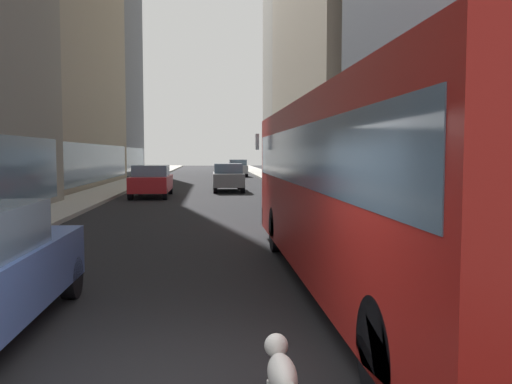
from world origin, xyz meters
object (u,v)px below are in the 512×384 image
object	(u,v)px
car_grey_wagon	(228,177)
dalmatian_dog	(281,373)
car_red_coupe	(152,181)
car_silver_sedan	(238,168)
transit_bus	(374,180)

from	to	relation	value
car_grey_wagon	dalmatian_dog	world-z (taller)	car_grey_wagon
dalmatian_dog	car_grey_wagon	bearing A→B (deg)	88.98
car_red_coupe	car_silver_sedan	size ratio (longest dim) A/B	1.13
car_grey_wagon	car_red_coupe	distance (m)	5.74
dalmatian_dog	car_red_coupe	bearing A→B (deg)	98.36
transit_bus	dalmatian_dog	bearing A→B (deg)	-114.89
car_silver_sedan	dalmatian_dog	xyz separation A→B (m)	(-2.10, -48.37, -0.31)
car_grey_wagon	car_silver_sedan	world-z (taller)	same
car_grey_wagon	car_silver_sedan	bearing A→B (deg)	85.52
transit_bus	car_silver_sedan	size ratio (longest dim) A/B	2.95
transit_bus	car_grey_wagon	distance (m)	23.50
car_grey_wagon	car_silver_sedan	size ratio (longest dim) A/B	1.14
transit_bus	car_red_coupe	distance (m)	20.13
car_red_coupe	dalmatian_dog	xyz separation A→B (m)	(3.50, -23.84, -0.31)
transit_bus	car_silver_sedan	distance (m)	43.86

